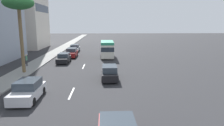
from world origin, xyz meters
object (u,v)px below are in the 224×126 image
(minibus_third, at_px, (107,49))
(car_fourth, at_px, (72,53))
(palm_tree, at_px, (19,5))
(car_lead, at_px, (109,73))
(car_fifth, at_px, (64,58))
(pedestrian_near_lamp, at_px, (27,60))
(car_second, at_px, (75,48))
(car_seventh, at_px, (28,90))

(minibus_third, relative_size, car_fourth, 1.33)
(car_fourth, bearing_deg, minibus_third, 81.07)
(palm_tree, bearing_deg, car_lead, -107.23)
(car_fourth, relative_size, car_fifth, 1.06)
(car_fourth, xyz_separation_m, pedestrian_near_lamp, (-8.84, 5.16, 0.29))
(pedestrian_near_lamp, bearing_deg, car_fourth, 119.32)
(car_lead, relative_size, car_fourth, 0.98)
(minibus_third, distance_m, car_fourth, 6.82)
(minibus_third, height_order, palm_tree, palm_tree)
(minibus_third, bearing_deg, car_fourth, 81.07)
(car_second, height_order, pedestrian_near_lamp, pedestrian_near_lamp)
(car_fifth, height_order, pedestrian_near_lamp, pedestrian_near_lamp)
(car_fourth, height_order, car_fifth, car_fourth)
(car_lead, height_order, car_fourth, car_fourth)
(minibus_third, bearing_deg, car_fifth, 123.59)
(car_seventh, relative_size, pedestrian_near_lamp, 2.52)
(car_lead, xyz_separation_m, palm_tree, (3.33, 10.74, 7.62))
(minibus_third, distance_m, palm_tree, 17.29)
(car_fifth, distance_m, car_seventh, 16.29)
(car_second, height_order, palm_tree, palm_tree)
(car_lead, xyz_separation_m, car_fourth, (16.09, 6.63, 0.03))
(car_fifth, bearing_deg, car_seventh, 0.36)
(car_lead, height_order, minibus_third, minibus_third)
(car_second, xyz_separation_m, minibus_third, (-8.84, -7.15, 0.91))
(car_lead, distance_m, pedestrian_near_lamp, 13.85)
(car_lead, bearing_deg, car_seventh, 130.71)
(car_lead, bearing_deg, palm_tree, 72.77)
(car_second, distance_m, car_fourth, 7.80)
(car_second, bearing_deg, minibus_third, 38.99)
(car_fourth, distance_m, palm_tree, 15.40)
(car_lead, bearing_deg, minibus_third, -0.21)
(car_lead, distance_m, car_fifth, 12.49)
(car_second, distance_m, minibus_third, 11.40)
(car_fifth, height_order, car_seventh, car_seventh)
(car_seventh, xyz_separation_m, pedestrian_near_lamp, (13.20, 4.87, 0.31))
(minibus_third, relative_size, car_seventh, 1.44)
(car_fourth, bearing_deg, palm_tree, -17.87)
(palm_tree, bearing_deg, car_fifth, -27.99)
(car_lead, distance_m, car_seventh, 9.13)
(car_seventh, bearing_deg, minibus_third, 161.62)
(minibus_third, bearing_deg, car_second, 38.99)
(car_second, height_order, car_fourth, car_fourth)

